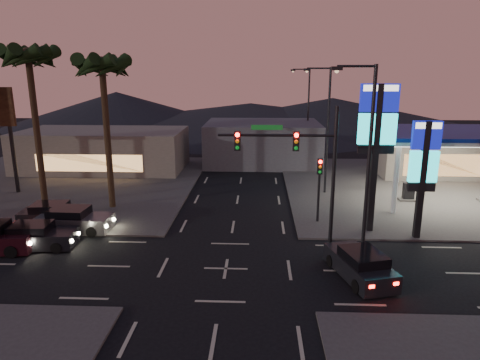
{
  "coord_description": "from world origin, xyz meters",
  "views": [
    {
      "loc": [
        1.59,
        -19.75,
        9.66
      ],
      "look_at": [
        0.43,
        6.41,
        3.0
      ],
      "focal_mm": 32.0,
      "sensor_mm": 36.0,
      "label": 1
    }
  ],
  "objects_px": {
    "pylon_sign_short": "(424,162)",
    "car_lane_b_mid": "(54,215)",
    "gas_station": "(456,136)",
    "pylon_sign_tall": "(377,129)",
    "traffic_signal_mast": "(300,160)",
    "car_lane_b_front": "(74,221)",
    "suv_station": "(360,265)",
    "car_lane_a_front": "(36,237)"
  },
  "relations": [
    {
      "from": "gas_station",
      "to": "pylon_sign_tall",
      "type": "distance_m",
      "value": 10.01
    },
    {
      "from": "pylon_sign_short",
      "to": "suv_station",
      "type": "height_order",
      "value": "pylon_sign_short"
    },
    {
      "from": "traffic_signal_mast",
      "to": "gas_station",
      "type": "bearing_deg",
      "value": 39.28
    },
    {
      "from": "car_lane_a_front",
      "to": "car_lane_b_front",
      "type": "bearing_deg",
      "value": 67.95
    },
    {
      "from": "traffic_signal_mast",
      "to": "car_lane_b_front",
      "type": "relative_size",
      "value": 1.71
    },
    {
      "from": "gas_station",
      "to": "car_lane_a_front",
      "type": "bearing_deg",
      "value": -160.01
    },
    {
      "from": "car_lane_a_front",
      "to": "suv_station",
      "type": "xyz_separation_m",
      "value": [
        17.4,
        -2.9,
        0.01
      ]
    },
    {
      "from": "gas_station",
      "to": "traffic_signal_mast",
      "type": "relative_size",
      "value": 1.53
    },
    {
      "from": "gas_station",
      "to": "suv_station",
      "type": "relative_size",
      "value": 2.64
    },
    {
      "from": "pylon_sign_short",
      "to": "traffic_signal_mast",
      "type": "distance_m",
      "value": 7.69
    },
    {
      "from": "pylon_sign_tall",
      "to": "pylon_sign_short",
      "type": "distance_m",
      "value": 3.2
    },
    {
      "from": "pylon_sign_tall",
      "to": "car_lane_a_front",
      "type": "relative_size",
      "value": 2.03
    },
    {
      "from": "gas_station",
      "to": "car_lane_a_front",
      "type": "xyz_separation_m",
      "value": [
        -26.88,
        -9.78,
        -4.43
      ]
    },
    {
      "from": "pylon_sign_tall",
      "to": "suv_station",
      "type": "height_order",
      "value": "pylon_sign_tall"
    },
    {
      "from": "car_lane_b_mid",
      "to": "suv_station",
      "type": "relative_size",
      "value": 0.98
    },
    {
      "from": "pylon_sign_short",
      "to": "car_lane_b_mid",
      "type": "distance_m",
      "value": 23.02
    },
    {
      "from": "pylon_sign_tall",
      "to": "pylon_sign_short",
      "type": "relative_size",
      "value": 1.29
    },
    {
      "from": "traffic_signal_mast",
      "to": "car_lane_b_mid",
      "type": "height_order",
      "value": "traffic_signal_mast"
    },
    {
      "from": "car_lane_a_front",
      "to": "car_lane_b_mid",
      "type": "xyz_separation_m",
      "value": [
        -0.74,
        3.75,
        0.01
      ]
    },
    {
      "from": "pylon_sign_tall",
      "to": "traffic_signal_mast",
      "type": "xyz_separation_m",
      "value": [
        -4.74,
        -3.51,
        -1.17
      ]
    },
    {
      "from": "gas_station",
      "to": "suv_station",
      "type": "xyz_separation_m",
      "value": [
        -9.48,
        -12.68,
        -4.41
      ]
    },
    {
      "from": "car_lane_a_front",
      "to": "pylon_sign_tall",
      "type": "bearing_deg",
      "value": 9.61
    },
    {
      "from": "traffic_signal_mast",
      "to": "car_lane_a_front",
      "type": "relative_size",
      "value": 1.8
    },
    {
      "from": "pylon_sign_tall",
      "to": "car_lane_a_front",
      "type": "distance_m",
      "value": 20.48
    },
    {
      "from": "traffic_signal_mast",
      "to": "suv_station",
      "type": "distance_m",
      "value": 5.96
    },
    {
      "from": "pylon_sign_tall",
      "to": "car_lane_b_front",
      "type": "relative_size",
      "value": 1.92
    },
    {
      "from": "car_lane_b_front",
      "to": "suv_station",
      "type": "distance_m",
      "value": 17.25
    },
    {
      "from": "pylon_sign_tall",
      "to": "car_lane_b_front",
      "type": "distance_m",
      "value": 19.21
    },
    {
      "from": "pylon_sign_short",
      "to": "car_lane_b_mid",
      "type": "xyz_separation_m",
      "value": [
        -22.62,
        1.47,
        -3.99
      ]
    },
    {
      "from": "pylon_sign_tall",
      "to": "car_lane_b_front",
      "type": "height_order",
      "value": "pylon_sign_tall"
    },
    {
      "from": "gas_station",
      "to": "car_lane_b_mid",
      "type": "relative_size",
      "value": 2.7
    },
    {
      "from": "traffic_signal_mast",
      "to": "car_lane_b_mid",
      "type": "xyz_separation_m",
      "value": [
        -15.38,
        3.99,
        -4.56
      ]
    },
    {
      "from": "pylon_sign_short",
      "to": "traffic_signal_mast",
      "type": "xyz_separation_m",
      "value": [
        -7.24,
        -2.51,
        0.57
      ]
    },
    {
      "from": "suv_station",
      "to": "car_lane_b_mid",
      "type": "bearing_deg",
      "value": 159.85
    },
    {
      "from": "car_lane_a_front",
      "to": "pylon_sign_short",
      "type": "bearing_deg",
      "value": 5.95
    },
    {
      "from": "car_lane_a_front",
      "to": "suv_station",
      "type": "distance_m",
      "value": 17.64
    },
    {
      "from": "pylon_sign_tall",
      "to": "traffic_signal_mast",
      "type": "bearing_deg",
      "value": -143.48
    },
    {
      "from": "gas_station",
      "to": "pylon_sign_short",
      "type": "height_order",
      "value": "pylon_sign_short"
    },
    {
      "from": "car_lane_a_front",
      "to": "suv_station",
      "type": "height_order",
      "value": "suv_station"
    },
    {
      "from": "gas_station",
      "to": "traffic_signal_mast",
      "type": "height_order",
      "value": "traffic_signal_mast"
    },
    {
      "from": "suv_station",
      "to": "pylon_sign_tall",
      "type": "bearing_deg",
      "value": 72.23
    },
    {
      "from": "gas_station",
      "to": "pylon_sign_short",
      "type": "distance_m",
      "value": 9.02
    }
  ]
}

